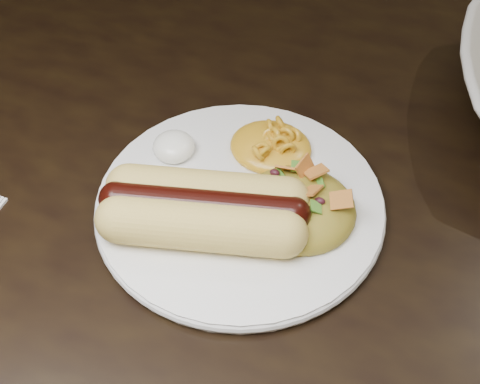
% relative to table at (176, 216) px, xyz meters
% --- Properties ---
extents(table, '(1.60, 0.90, 0.75)m').
position_rel_table_xyz_m(table, '(0.00, 0.00, 0.00)').
color(table, black).
rests_on(table, floor).
extents(plate, '(0.29, 0.29, 0.01)m').
position_rel_table_xyz_m(plate, '(0.09, -0.04, 0.10)').
color(plate, white).
rests_on(plate, table).
extents(hotdog, '(0.15, 0.11, 0.04)m').
position_rel_table_xyz_m(hotdog, '(0.07, -0.08, 0.13)').
color(hotdog, '#F5D56D').
rests_on(hotdog, plate).
extents(mac_and_cheese, '(0.09, 0.09, 0.03)m').
position_rel_table_xyz_m(mac_and_cheese, '(0.09, 0.03, 0.12)').
color(mac_and_cheese, gold).
rests_on(mac_and_cheese, plate).
extents(sour_cream, '(0.05, 0.05, 0.02)m').
position_rel_table_xyz_m(sour_cream, '(0.01, -0.01, 0.12)').
color(sour_cream, white).
rests_on(sour_cream, plate).
extents(taco_salad, '(0.10, 0.10, 0.04)m').
position_rel_table_xyz_m(taco_salad, '(0.14, -0.03, 0.12)').
color(taco_salad, '#A95C1A').
rests_on(taco_salad, plate).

